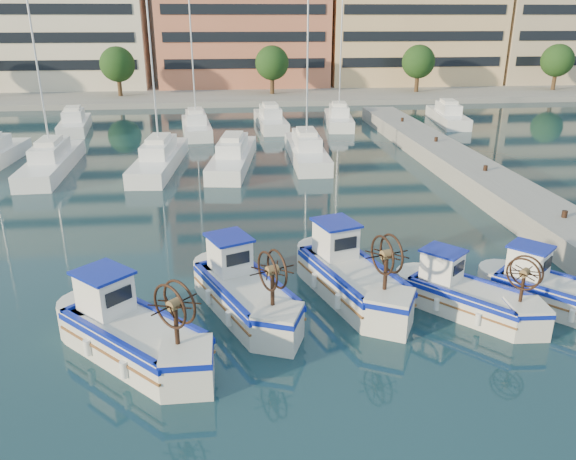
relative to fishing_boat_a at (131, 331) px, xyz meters
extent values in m
plane|color=#1B3D48|center=(4.65, 1.06, -0.85)|extent=(300.00, 300.00, 0.00)
cube|color=gray|center=(17.65, 9.06, -0.25)|extent=(3.00, 60.00, 1.20)
cube|color=gray|center=(4.65, 68.06, -0.55)|extent=(180.00, 40.00, 0.60)
cube|color=beige|center=(-18.35, 66.06, 10.25)|extent=(23.00, 14.00, 21.00)
cube|color=black|center=(-18.35, 59.06, 10.25)|extent=(21.16, 0.12, 18.90)
cylinder|color=#3F2B19|center=(-9.35, 54.56, 0.65)|extent=(0.50, 0.50, 3.00)
sphere|color=#204418|center=(-9.35, 54.56, 3.35)|extent=(4.00, 4.00, 4.00)
cylinder|color=#3F2B19|center=(8.65, 54.56, 0.65)|extent=(0.50, 0.50, 3.00)
sphere|color=#204418|center=(8.65, 54.56, 3.35)|extent=(4.00, 4.00, 4.00)
cylinder|color=#3F2B19|center=(26.65, 54.56, 0.65)|extent=(0.50, 0.50, 3.00)
sphere|color=#204418|center=(26.65, 54.56, 3.35)|extent=(4.00, 4.00, 4.00)
cylinder|color=#3F2B19|center=(44.65, 54.56, 0.65)|extent=(0.50, 0.50, 3.00)
sphere|color=#204418|center=(44.65, 54.56, 3.35)|extent=(4.00, 4.00, 4.00)
cube|color=white|center=(-8.36, 22.26, -0.35)|extent=(2.56, 10.28, 1.00)
cylinder|color=silver|center=(-8.36, 22.26, 5.15)|extent=(0.12, 0.12, 11.00)
cube|color=white|center=(-1.48, 22.29, -0.35)|extent=(3.12, 10.46, 1.00)
cylinder|color=silver|center=(-1.48, 22.29, 5.15)|extent=(0.12, 0.12, 11.00)
cube|color=white|center=(3.35, 22.38, -0.35)|extent=(3.65, 10.39, 1.00)
cube|color=white|center=(8.50, 23.52, -0.35)|extent=(2.35, 9.86, 1.00)
cylinder|color=silver|center=(8.50, 23.52, 5.15)|extent=(0.12, 0.12, 11.00)
cube|color=white|center=(-10.20, 36.01, -0.35)|extent=(3.14, 7.65, 1.00)
cube|color=white|center=(0.42, 33.71, -0.35)|extent=(2.99, 8.41, 1.00)
cylinder|color=silver|center=(0.42, 33.71, 5.15)|extent=(0.12, 0.12, 11.00)
cube|color=white|center=(6.97, 36.14, -0.35)|extent=(2.60, 8.84, 1.00)
cube|color=white|center=(13.23, 36.05, -0.35)|extent=(3.09, 7.97, 1.00)
cylinder|color=silver|center=(13.23, 36.05, 5.15)|extent=(0.12, 0.12, 11.00)
cube|color=white|center=(23.71, 36.42, -0.35)|extent=(3.28, 9.01, 1.00)
cube|color=silver|center=(0.11, -0.11, -0.28)|extent=(4.61, 4.62, 1.14)
cube|color=#0B1A94|center=(0.11, -0.11, 0.16)|extent=(4.75, 4.75, 0.17)
cube|color=#1832BE|center=(0.11, -0.11, 0.09)|extent=(3.98, 3.99, 0.07)
cube|color=white|center=(-0.81, 0.81, 0.89)|extent=(1.85, 1.85, 1.20)
cube|color=#0B1A94|center=(-0.81, 0.81, 1.54)|extent=(2.08, 2.08, 0.09)
cylinder|color=#331E14|center=(1.49, -1.50, 0.92)|extent=(0.13, 0.13, 1.26)
cylinder|color=brown|center=(1.49, -1.50, 1.60)|extent=(0.46, 0.46, 0.30)
torus|color=#331E14|center=(1.38, -1.61, 1.60)|extent=(0.95, 0.95, 1.27)
torus|color=#331E14|center=(1.61, -1.38, 1.60)|extent=(0.95, 0.95, 1.27)
cube|color=silver|center=(3.46, 2.20, -0.29)|extent=(3.53, 4.87, 1.12)
cube|color=#0B1A94|center=(3.46, 2.20, 0.13)|extent=(3.64, 5.01, 0.17)
cube|color=#1832BE|center=(3.46, 2.20, 0.07)|extent=(2.97, 4.29, 0.06)
cube|color=white|center=(2.95, 3.37, 0.85)|extent=(1.62, 1.73, 1.17)
cube|color=#0B1A94|center=(2.95, 3.37, 1.49)|extent=(1.83, 1.94, 0.09)
cylinder|color=#331E14|center=(4.22, 0.44, 0.89)|extent=(0.13, 0.13, 1.24)
cylinder|color=brown|center=(4.22, 0.44, 1.55)|extent=(0.43, 0.41, 0.30)
torus|color=#331E14|center=(4.07, 0.37, 1.55)|extent=(0.56, 1.17, 1.25)
torus|color=#331E14|center=(4.36, 0.50, 1.55)|extent=(0.56, 1.17, 1.25)
cube|color=silver|center=(7.27, 2.89, -0.27)|extent=(3.32, 5.05, 1.16)
cube|color=#0B1A94|center=(7.27, 2.89, 0.18)|extent=(3.42, 5.20, 0.18)
cube|color=#1832BE|center=(7.27, 2.89, 0.11)|extent=(2.76, 4.47, 0.07)
cube|color=white|center=(6.87, 4.16, 0.93)|extent=(1.60, 1.74, 1.22)
cube|color=#0B1A94|center=(6.87, 4.16, 1.59)|extent=(1.81, 1.95, 0.09)
cylinder|color=#331E14|center=(7.88, 0.99, 0.96)|extent=(0.13, 0.13, 1.29)
cylinder|color=brown|center=(7.88, 0.99, 1.65)|extent=(0.43, 0.40, 0.31)
torus|color=#331E14|center=(7.72, 0.94, 1.65)|extent=(0.47, 1.26, 1.30)
torus|color=#331E14|center=(8.04, 1.04, 1.65)|extent=(0.47, 1.26, 1.30)
cube|color=silver|center=(10.95, 1.35, -0.37)|extent=(3.79, 3.96, 0.96)
cube|color=#0B1A94|center=(10.95, 1.35, 0.00)|extent=(3.90, 4.08, 0.15)
cube|color=#1832BE|center=(10.95, 1.35, -0.06)|extent=(3.26, 3.44, 0.05)
cube|color=white|center=(10.22, 2.17, 0.61)|extent=(1.54, 1.56, 1.01)
cube|color=#0B1A94|center=(10.22, 2.17, 1.16)|extent=(1.74, 1.75, 0.07)
cylinder|color=#331E14|center=(12.05, 0.12, 0.64)|extent=(0.11, 0.11, 1.06)
cylinder|color=brown|center=(12.05, 0.12, 1.21)|extent=(0.39, 0.39, 0.26)
torus|color=#331E14|center=(11.95, 0.03, 1.21)|extent=(0.76, 0.84, 1.07)
torus|color=#331E14|center=(12.15, 0.21, 1.21)|extent=(0.76, 0.84, 1.07)
cube|color=silver|center=(14.07, 1.26, -0.36)|extent=(3.87, 4.04, 0.98)
cube|color=#0B1A94|center=(14.07, 1.26, 0.01)|extent=(3.98, 4.16, 0.15)
cube|color=#1832BE|center=(14.07, 1.26, -0.05)|extent=(3.33, 3.50, 0.06)
cube|color=white|center=(13.32, 2.09, 0.64)|extent=(1.57, 1.59, 1.03)
cube|color=#0B1A94|center=(13.32, 2.09, 1.20)|extent=(1.77, 1.79, 0.07)
camera|label=1|loc=(3.04, -14.75, 8.67)|focal=35.00mm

